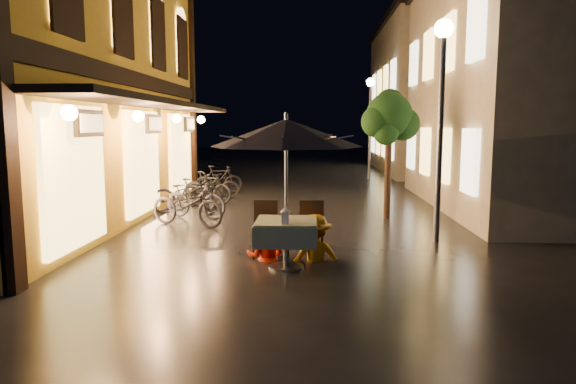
{
  "coord_description": "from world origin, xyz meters",
  "views": [
    {
      "loc": [
        0.56,
        -7.95,
        2.26
      ],
      "look_at": [
        0.16,
        0.62,
        1.15
      ],
      "focal_mm": 32.0,
      "sensor_mm": 36.0,
      "label": 1
    }
  ],
  "objects_px": {
    "streetlamp_near": "(442,91)",
    "person_yellow": "(315,216)",
    "bicycle_0": "(187,204)",
    "patio_umbrella": "(286,133)",
    "table_lantern": "(285,215)",
    "cafe_table": "(286,232)",
    "person_orange": "(266,217)"
  },
  "relations": [
    {
      "from": "patio_umbrella",
      "to": "table_lantern",
      "type": "bearing_deg",
      "value": -90.0
    },
    {
      "from": "table_lantern",
      "to": "cafe_table",
      "type": "bearing_deg",
      "value": 90.0
    },
    {
      "from": "person_orange",
      "to": "bicycle_0",
      "type": "distance_m",
      "value": 3.45
    },
    {
      "from": "person_yellow",
      "to": "bicycle_0",
      "type": "distance_m",
      "value": 4.03
    },
    {
      "from": "streetlamp_near",
      "to": "person_yellow",
      "type": "height_order",
      "value": "streetlamp_near"
    },
    {
      "from": "cafe_table",
      "to": "table_lantern",
      "type": "bearing_deg",
      "value": -90.0
    },
    {
      "from": "streetlamp_near",
      "to": "person_yellow",
      "type": "distance_m",
      "value": 3.51
    },
    {
      "from": "patio_umbrella",
      "to": "table_lantern",
      "type": "xyz_separation_m",
      "value": [
        0.0,
        -0.29,
        -1.23
      ]
    },
    {
      "from": "table_lantern",
      "to": "person_orange",
      "type": "distance_m",
      "value": 0.98
    },
    {
      "from": "patio_umbrella",
      "to": "bicycle_0",
      "type": "height_order",
      "value": "patio_umbrella"
    },
    {
      "from": "cafe_table",
      "to": "person_yellow",
      "type": "relative_size",
      "value": 0.66
    },
    {
      "from": "cafe_table",
      "to": "bicycle_0",
      "type": "height_order",
      "value": "bicycle_0"
    },
    {
      "from": "streetlamp_near",
      "to": "patio_umbrella",
      "type": "distance_m",
      "value": 3.55
    },
    {
      "from": "patio_umbrella",
      "to": "bicycle_0",
      "type": "xyz_separation_m",
      "value": [
        -2.41,
        3.37,
        -1.65
      ]
    },
    {
      "from": "cafe_table",
      "to": "table_lantern",
      "type": "height_order",
      "value": "table_lantern"
    },
    {
      "from": "patio_umbrella",
      "to": "bicycle_0",
      "type": "distance_m",
      "value": 4.46
    },
    {
      "from": "cafe_table",
      "to": "bicycle_0",
      "type": "distance_m",
      "value": 4.14
    },
    {
      "from": "table_lantern",
      "to": "person_orange",
      "type": "bearing_deg",
      "value": 112.88
    },
    {
      "from": "patio_umbrella",
      "to": "streetlamp_near",
      "type": "bearing_deg",
      "value": 34.97
    },
    {
      "from": "table_lantern",
      "to": "person_orange",
      "type": "xyz_separation_m",
      "value": [
        -0.37,
        0.89,
        -0.2
      ]
    },
    {
      "from": "person_orange",
      "to": "person_yellow",
      "type": "relative_size",
      "value": 0.96
    },
    {
      "from": "person_yellow",
      "to": "patio_umbrella",
      "type": "bearing_deg",
      "value": 39.4
    },
    {
      "from": "streetlamp_near",
      "to": "cafe_table",
      "type": "distance_m",
      "value": 4.17
    },
    {
      "from": "patio_umbrella",
      "to": "person_yellow",
      "type": "bearing_deg",
      "value": 50.13
    },
    {
      "from": "patio_umbrella",
      "to": "person_yellow",
      "type": "xyz_separation_m",
      "value": [
        0.46,
        0.55,
        -1.39
      ]
    },
    {
      "from": "streetlamp_near",
      "to": "table_lantern",
      "type": "xyz_separation_m",
      "value": [
        -2.84,
        -2.28,
        -2.0
      ]
    },
    {
      "from": "patio_umbrella",
      "to": "table_lantern",
      "type": "distance_m",
      "value": 1.26
    },
    {
      "from": "streetlamp_near",
      "to": "bicycle_0",
      "type": "xyz_separation_m",
      "value": [
        -5.25,
        1.38,
        -2.42
      ]
    },
    {
      "from": "bicycle_0",
      "to": "streetlamp_near",
      "type": "bearing_deg",
      "value": -82.59
    },
    {
      "from": "bicycle_0",
      "to": "table_lantern",
      "type": "bearing_deg",
      "value": -124.45
    },
    {
      "from": "streetlamp_near",
      "to": "bicycle_0",
      "type": "relative_size",
      "value": 2.25
    },
    {
      "from": "person_yellow",
      "to": "person_orange",
      "type": "bearing_deg",
      "value": -13.38
    }
  ]
}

